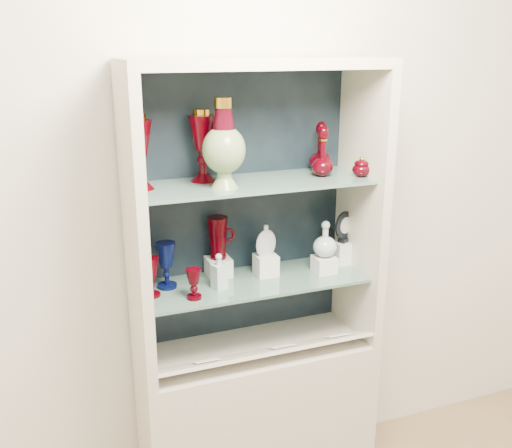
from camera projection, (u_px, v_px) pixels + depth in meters
name	position (u px, v px, depth m)	size (l,w,h in m)	color
wall_back	(238.00, 188.00, 2.45)	(3.50, 0.02, 2.80)	white
cabinet_base	(256.00, 421.00, 2.55)	(1.00, 0.40, 0.75)	beige
cabinet_back_panel	(240.00, 206.00, 2.44)	(0.98, 0.02, 1.15)	black
cabinet_side_left	(135.00, 231.00, 2.11)	(0.04, 0.40, 1.15)	beige
cabinet_side_right	(361.00, 207.00, 2.44)	(0.04, 0.40, 1.15)	beige
cabinet_top_cap	(256.00, 63.00, 2.10)	(1.00, 0.40, 0.04)	beige
shelf_lower	(254.00, 281.00, 2.37)	(0.92, 0.34, 0.01)	slate
shelf_upper	(254.00, 183.00, 2.25)	(0.92, 0.34, 0.01)	slate
label_ledge	(266.00, 352.00, 2.34)	(0.92, 0.18, 0.01)	beige
label_card_0	(337.00, 335.00, 2.44)	(0.10, 0.07, 0.00)	white
label_card_1	(282.00, 346.00, 2.36)	(0.10, 0.07, 0.00)	white
label_card_2	(206.00, 361.00, 2.25)	(0.10, 0.07, 0.00)	white
pedestal_lamp_left	(139.00, 152.00, 2.08)	(0.11, 0.11, 0.28)	#4B0008
pedestal_lamp_right	(202.00, 146.00, 2.21)	(0.11, 0.11, 0.28)	#4B0008
enamel_urn	(224.00, 143.00, 2.10)	(0.16, 0.16, 0.33)	#0E4C20
ruby_decanter_a	(323.00, 148.00, 2.31)	(0.09, 0.09, 0.23)	#3E0008
ruby_decanter_b	(321.00, 145.00, 2.41)	(0.10, 0.10, 0.22)	#3E0008
lidded_bowl	(361.00, 167.00, 2.32)	(0.07, 0.07, 0.08)	#3E0008
cobalt_goblet	(166.00, 265.00, 2.27)	(0.08, 0.08, 0.19)	#090F43
ruby_goblet_tall	(151.00, 277.00, 2.20)	(0.07, 0.07, 0.16)	#4B0008
ruby_goblet_small	(194.00, 284.00, 2.18)	(0.06, 0.06, 0.12)	#3E0008
riser_ruby_pitcher	(218.00, 267.00, 2.41)	(0.10, 0.10, 0.08)	silver
ruby_pitcher	(218.00, 238.00, 2.37)	(0.13, 0.08, 0.18)	#4B0008
clear_square_bottle	(219.00, 271.00, 2.27)	(0.05, 0.05, 0.15)	#A6BBC2
riser_flat_flask	(266.00, 265.00, 2.41)	(0.09, 0.09, 0.09)	silver
flat_flask	(266.00, 240.00, 2.38)	(0.10, 0.04, 0.14)	silver
riser_clear_round_decanter	(324.00, 264.00, 2.45)	(0.09, 0.09, 0.07)	silver
clear_round_decanter	(325.00, 240.00, 2.41)	(0.10, 0.10, 0.15)	#A6BBC2
riser_cameo_medallion	(343.00, 253.00, 2.54)	(0.08, 0.08, 0.10)	silver
cameo_medallion	(344.00, 226.00, 2.51)	(0.12, 0.04, 0.15)	black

